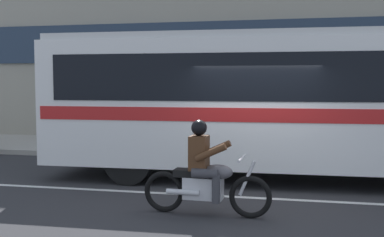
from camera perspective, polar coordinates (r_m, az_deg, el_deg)
ground_plane at (r=9.55m, az=7.81°, el=-8.76°), size 60.00×60.00×0.00m
sidewalk_curb at (r=14.54m, az=9.32°, el=-3.94°), size 28.00×3.80×0.15m
lane_center_stripe at (r=8.97m, az=7.52°, el=-9.59°), size 26.60×0.14×0.01m
transit_bus at (r=10.47m, az=11.87°, el=2.75°), size 10.81×2.85×3.22m
motorcycle_with_rider at (r=7.65m, az=1.64°, el=-6.99°), size 2.14×0.64×1.56m
fire_hydrant at (r=14.24m, az=-11.92°, el=-2.36°), size 0.22×0.30×0.75m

